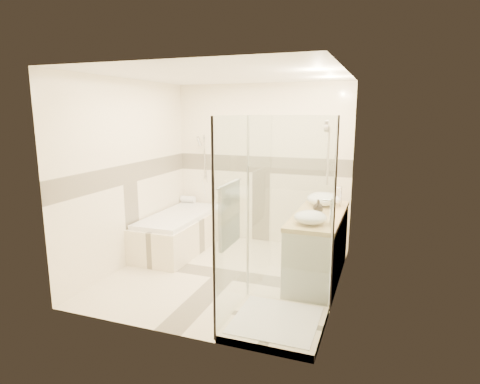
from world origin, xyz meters
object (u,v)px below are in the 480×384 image
(vanity, at_px, (318,246))
(amenity_bottle_a, at_px, (317,208))
(amenity_bottle_b, at_px, (318,206))
(vessel_sink_far, at_px, (310,217))
(shower_enclosure, at_px, (267,274))
(bathtub, at_px, (180,230))
(vessel_sink_near, at_px, (323,199))

(vanity, relative_size, amenity_bottle_a, 11.57)
(amenity_bottle_a, bearing_deg, vanity, 68.93)
(amenity_bottle_b, bearing_deg, vessel_sink_far, -90.00)
(shower_enclosure, distance_m, amenity_bottle_a, 1.32)
(bathtub, relative_size, vessel_sink_near, 3.91)
(bathtub, height_order, shower_enclosure, shower_enclosure)
(amenity_bottle_b, bearing_deg, bathtub, 170.89)
(bathtub, bearing_deg, vessel_sink_near, 2.00)
(vessel_sink_near, bearing_deg, amenity_bottle_b, -90.00)
(vanity, xyz_separation_m, shower_enclosure, (-0.29, -1.27, 0.08))
(amenity_bottle_b, bearing_deg, amenity_bottle_a, -90.00)
(shower_enclosure, height_order, vessel_sink_far, shower_enclosure)
(shower_enclosure, relative_size, vessel_sink_near, 4.69)
(amenity_bottle_a, bearing_deg, shower_enclosure, -102.61)
(vessel_sink_far, bearing_deg, vessel_sink_near, 90.00)
(vessel_sink_near, xyz_separation_m, vessel_sink_far, (0.00, -0.95, -0.01))
(vanity, bearing_deg, amenity_bottle_b, 157.28)
(shower_enclosure, relative_size, amenity_bottle_b, 12.43)
(bathtub, relative_size, vessel_sink_far, 4.65)
(bathtub, height_order, vessel_sink_far, vessel_sink_far)
(shower_enclosure, height_order, vessel_sink_near, shower_enclosure)
(bathtub, height_order, amenity_bottle_b, amenity_bottle_b)
(vanity, bearing_deg, vessel_sink_far, -92.18)
(vessel_sink_far, xyz_separation_m, amenity_bottle_b, (0.00, 0.53, 0.01))
(bathtub, bearing_deg, vanity, -9.25)
(shower_enclosure, xyz_separation_m, vessel_sink_far, (0.27, 0.74, 0.42))
(shower_enclosure, bearing_deg, vanity, 77.03)
(vanity, height_order, vessel_sink_near, vessel_sink_near)
(vessel_sink_far, distance_m, amenity_bottle_b, 0.53)
(shower_enclosure, bearing_deg, amenity_bottle_b, 77.96)
(shower_enclosure, height_order, amenity_bottle_b, shower_enclosure)
(bathtub, xyz_separation_m, amenity_bottle_b, (2.13, -0.34, 0.62))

